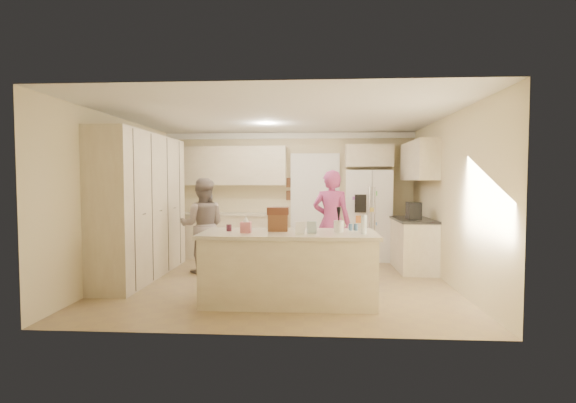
# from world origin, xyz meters

# --- Properties ---
(floor) EXTENTS (5.20, 4.60, 0.02)m
(floor) POSITION_xyz_m (0.00, 0.00, -0.01)
(floor) COLOR #967F56
(floor) RESTS_ON ground
(ceiling) EXTENTS (5.20, 4.60, 0.02)m
(ceiling) POSITION_xyz_m (0.00, 0.00, 2.61)
(ceiling) COLOR white
(ceiling) RESTS_ON wall_back
(wall_back) EXTENTS (5.20, 0.02, 2.60)m
(wall_back) POSITION_xyz_m (0.00, 2.31, 1.30)
(wall_back) COLOR beige
(wall_back) RESTS_ON ground
(wall_front) EXTENTS (5.20, 0.02, 2.60)m
(wall_front) POSITION_xyz_m (0.00, -2.31, 1.30)
(wall_front) COLOR beige
(wall_front) RESTS_ON ground
(wall_left) EXTENTS (0.02, 4.60, 2.60)m
(wall_left) POSITION_xyz_m (-2.61, 0.00, 1.30)
(wall_left) COLOR beige
(wall_left) RESTS_ON ground
(wall_right) EXTENTS (0.02, 4.60, 2.60)m
(wall_right) POSITION_xyz_m (2.61, 0.00, 1.30)
(wall_right) COLOR beige
(wall_right) RESTS_ON ground
(crown_back) EXTENTS (5.20, 0.08, 0.12)m
(crown_back) POSITION_xyz_m (0.00, 2.26, 2.53)
(crown_back) COLOR white
(crown_back) RESTS_ON wall_back
(pantry_bank) EXTENTS (0.60, 2.60, 2.35)m
(pantry_bank) POSITION_xyz_m (-2.30, 0.20, 1.18)
(pantry_bank) COLOR beige
(pantry_bank) RESTS_ON floor
(back_base_cab) EXTENTS (2.20, 0.60, 0.88)m
(back_base_cab) POSITION_xyz_m (-1.15, 2.00, 0.44)
(back_base_cab) COLOR beige
(back_base_cab) RESTS_ON floor
(back_countertop) EXTENTS (2.24, 0.63, 0.04)m
(back_countertop) POSITION_xyz_m (-1.15, 1.99, 0.90)
(back_countertop) COLOR beige
(back_countertop) RESTS_ON back_base_cab
(back_upper_cab) EXTENTS (2.20, 0.35, 0.80)m
(back_upper_cab) POSITION_xyz_m (-1.15, 2.12, 1.90)
(back_upper_cab) COLOR beige
(back_upper_cab) RESTS_ON wall_back
(doorway_opening) EXTENTS (0.90, 0.06, 2.10)m
(doorway_opening) POSITION_xyz_m (0.55, 2.28, 1.05)
(doorway_opening) COLOR black
(doorway_opening) RESTS_ON floor
(doorway_casing) EXTENTS (1.02, 0.03, 2.22)m
(doorway_casing) POSITION_xyz_m (0.55, 2.24, 1.05)
(doorway_casing) COLOR white
(doorway_casing) RESTS_ON floor
(wall_frame_upper) EXTENTS (0.15, 0.02, 0.20)m
(wall_frame_upper) POSITION_xyz_m (0.02, 2.27, 1.55)
(wall_frame_upper) COLOR brown
(wall_frame_upper) RESTS_ON wall_back
(wall_frame_lower) EXTENTS (0.15, 0.02, 0.20)m
(wall_frame_lower) POSITION_xyz_m (0.02, 2.27, 1.28)
(wall_frame_lower) COLOR brown
(wall_frame_lower) RESTS_ON wall_back
(refrigerator) EXTENTS (1.00, 0.83, 1.80)m
(refrigerator) POSITION_xyz_m (1.65, 1.98, 0.90)
(refrigerator) COLOR white
(refrigerator) RESTS_ON floor
(fridge_seam) EXTENTS (0.02, 0.02, 1.78)m
(fridge_seam) POSITION_xyz_m (1.65, 1.62, 0.90)
(fridge_seam) COLOR gray
(fridge_seam) RESTS_ON refrigerator
(fridge_dispenser) EXTENTS (0.22, 0.03, 0.35)m
(fridge_dispenser) POSITION_xyz_m (1.43, 1.61, 1.15)
(fridge_dispenser) COLOR black
(fridge_dispenser) RESTS_ON refrigerator
(fridge_handle_l) EXTENTS (0.02, 0.02, 0.85)m
(fridge_handle_l) POSITION_xyz_m (1.60, 1.61, 1.05)
(fridge_handle_l) COLOR silver
(fridge_handle_l) RESTS_ON refrigerator
(fridge_handle_r) EXTENTS (0.02, 0.02, 0.85)m
(fridge_handle_r) POSITION_xyz_m (1.70, 1.61, 1.05)
(fridge_handle_r) COLOR silver
(fridge_handle_r) RESTS_ON refrigerator
(over_fridge_cab) EXTENTS (0.95, 0.35, 0.45)m
(over_fridge_cab) POSITION_xyz_m (1.65, 2.12, 2.10)
(over_fridge_cab) COLOR beige
(over_fridge_cab) RESTS_ON wall_back
(right_base_cab) EXTENTS (0.60, 1.20, 0.88)m
(right_base_cab) POSITION_xyz_m (2.30, 1.00, 0.44)
(right_base_cab) COLOR beige
(right_base_cab) RESTS_ON floor
(right_countertop) EXTENTS (0.63, 1.24, 0.04)m
(right_countertop) POSITION_xyz_m (2.29, 1.00, 0.90)
(right_countertop) COLOR #2D2B28
(right_countertop) RESTS_ON right_base_cab
(right_upper_cab) EXTENTS (0.35, 1.50, 0.70)m
(right_upper_cab) POSITION_xyz_m (2.43, 1.20, 1.95)
(right_upper_cab) COLOR beige
(right_upper_cab) RESTS_ON wall_right
(coffee_maker) EXTENTS (0.22, 0.28, 0.30)m
(coffee_maker) POSITION_xyz_m (2.25, 0.80, 1.07)
(coffee_maker) COLOR black
(coffee_maker) RESTS_ON right_countertop
(island_base) EXTENTS (2.20, 0.90, 0.88)m
(island_base) POSITION_xyz_m (0.20, -1.10, 0.44)
(island_base) COLOR beige
(island_base) RESTS_ON floor
(island_top) EXTENTS (2.28, 0.96, 0.05)m
(island_top) POSITION_xyz_m (0.20, -1.10, 0.90)
(island_top) COLOR beige
(island_top) RESTS_ON island_base
(utensil_crock) EXTENTS (0.13, 0.13, 0.15)m
(utensil_crock) POSITION_xyz_m (0.85, -1.05, 1.00)
(utensil_crock) COLOR white
(utensil_crock) RESTS_ON island_top
(tissue_box) EXTENTS (0.13, 0.13, 0.14)m
(tissue_box) POSITION_xyz_m (-0.35, -1.20, 1.00)
(tissue_box) COLOR #DB7483
(tissue_box) RESTS_ON island_top
(tissue_plume) EXTENTS (0.08, 0.08, 0.08)m
(tissue_plume) POSITION_xyz_m (-0.35, -1.20, 1.10)
(tissue_plume) COLOR white
(tissue_plume) RESTS_ON tissue_box
(dollhouse_body) EXTENTS (0.26, 0.18, 0.22)m
(dollhouse_body) POSITION_xyz_m (0.05, -1.00, 1.04)
(dollhouse_body) COLOR brown
(dollhouse_body) RESTS_ON island_top
(dollhouse_roof) EXTENTS (0.28, 0.20, 0.10)m
(dollhouse_roof) POSITION_xyz_m (0.05, -1.00, 1.20)
(dollhouse_roof) COLOR #592D1E
(dollhouse_roof) RESTS_ON dollhouse_body
(jam_jar) EXTENTS (0.07, 0.07, 0.09)m
(jam_jar) POSITION_xyz_m (-0.60, -1.05, 0.97)
(jam_jar) COLOR #59263F
(jam_jar) RESTS_ON island_top
(greeting_card_a) EXTENTS (0.12, 0.06, 0.16)m
(greeting_card_a) POSITION_xyz_m (0.35, -1.30, 1.01)
(greeting_card_a) COLOR white
(greeting_card_a) RESTS_ON island_top
(greeting_card_b) EXTENTS (0.12, 0.05, 0.16)m
(greeting_card_b) POSITION_xyz_m (0.50, -1.25, 1.01)
(greeting_card_b) COLOR silver
(greeting_card_b) RESTS_ON island_top
(water_bottle) EXTENTS (0.07, 0.07, 0.24)m
(water_bottle) POSITION_xyz_m (1.15, -1.25, 1.04)
(water_bottle) COLOR silver
(water_bottle) RESTS_ON island_top
(shaker_salt) EXTENTS (0.05, 0.05, 0.09)m
(shaker_salt) POSITION_xyz_m (1.02, -0.88, 0.97)
(shaker_salt) COLOR #3E6798
(shaker_salt) RESTS_ON island_top
(shaker_pepper) EXTENTS (0.05, 0.05, 0.09)m
(shaker_pepper) POSITION_xyz_m (1.09, -0.88, 0.97)
(shaker_pepper) COLOR #3E6798
(shaker_pepper) RESTS_ON island_top
(teen_boy) EXTENTS (0.88, 0.74, 1.64)m
(teen_boy) POSITION_xyz_m (-1.40, 0.59, 0.82)
(teen_boy) COLOR gray
(teen_boy) RESTS_ON floor
(teen_girl) EXTENTS (0.72, 0.55, 1.77)m
(teen_girl) POSITION_xyz_m (0.83, 0.61, 0.89)
(teen_girl) COLOR #C44F80
(teen_girl) RESTS_ON floor
(fridge_magnets) EXTENTS (0.76, 0.02, 1.44)m
(fridge_magnets) POSITION_xyz_m (1.65, 1.61, 0.90)
(fridge_magnets) COLOR tan
(fridge_magnets) RESTS_ON refrigerator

